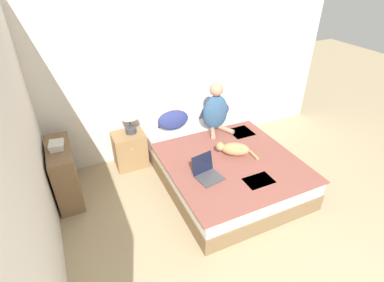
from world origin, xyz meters
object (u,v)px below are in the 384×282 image
(laptop_open, at_px, (207,173))
(book_stack_top, at_px, (56,145))
(cat_tabby, at_px, (234,149))
(table_lamp, at_px, (129,113))
(pillow_near, at_px, (173,120))
(nightstand, at_px, (130,150))
(bed, at_px, (223,166))
(person_sitting, at_px, (216,110))
(bookshelf, at_px, (65,173))
(pillow_far, at_px, (215,111))

(laptop_open, relative_size, book_stack_top, 1.52)
(cat_tabby, distance_m, table_lamp, 1.54)
(table_lamp, bearing_deg, pillow_near, 2.11)
(pillow_near, distance_m, nightstand, 0.79)
(bed, height_order, person_sitting, person_sitting)
(pillow_near, bearing_deg, cat_tabby, -65.10)
(person_sitting, height_order, nightstand, person_sitting)
(pillow_near, xyz_separation_m, person_sitting, (0.58, -0.29, 0.17))
(cat_tabby, height_order, laptop_open, laptop_open)
(bookshelf, bearing_deg, table_lamp, 20.06)
(bed, distance_m, bookshelf, 2.10)
(pillow_near, relative_size, cat_tabby, 1.06)
(pillow_far, bearing_deg, pillow_near, 180.00)
(bed, xyz_separation_m, cat_tabby, (0.10, -0.08, 0.32))
(nightstand, distance_m, bookshelf, 0.99)
(pillow_far, bearing_deg, bookshelf, -170.89)
(bed, relative_size, pillow_far, 4.34)
(pillow_far, bearing_deg, table_lamp, -179.00)
(laptop_open, bearing_deg, bookshelf, 140.44)
(nightstand, bearing_deg, pillow_far, 1.72)
(table_lamp, bearing_deg, bookshelf, -159.94)
(pillow_near, distance_m, table_lamp, 0.73)
(nightstand, xyz_separation_m, book_stack_top, (-0.93, -0.34, 0.54))
(person_sitting, bearing_deg, bookshelf, -177.50)
(pillow_near, bearing_deg, nightstand, -176.53)
(laptop_open, height_order, table_lamp, table_lamp)
(nightstand, bearing_deg, bookshelf, -159.92)
(table_lamp, bearing_deg, cat_tabby, -40.91)
(table_lamp, distance_m, book_stack_top, 1.05)
(table_lamp, height_order, book_stack_top, table_lamp)
(pillow_near, bearing_deg, laptop_open, -93.18)
(pillow_far, bearing_deg, book_stack_top, -170.90)
(person_sitting, height_order, book_stack_top, person_sitting)
(book_stack_top, bearing_deg, bed, -15.13)
(cat_tabby, bearing_deg, bed, -6.77)
(table_lamp, bearing_deg, bed, -41.09)
(pillow_near, xyz_separation_m, cat_tabby, (0.47, -1.01, -0.06))
(bed, xyz_separation_m, person_sitting, (0.21, 0.64, 0.54))
(person_sitting, distance_m, laptop_open, 1.21)
(bed, relative_size, pillow_near, 4.34)
(bed, distance_m, pillow_near, 1.07)
(pillow_far, relative_size, bookshelf, 0.63)
(nightstand, bearing_deg, laptop_open, -62.04)
(pillow_far, height_order, cat_tabby, pillow_far)
(laptop_open, height_order, nightstand, laptop_open)
(table_lamp, relative_size, bookshelf, 0.62)
(nightstand, bearing_deg, cat_tabby, -39.06)
(bed, bearing_deg, pillow_near, 111.66)
(cat_tabby, bearing_deg, pillow_far, -72.67)
(nightstand, xyz_separation_m, table_lamp, (0.05, 0.02, 0.60))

